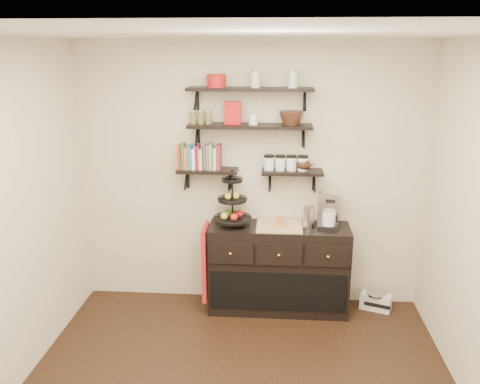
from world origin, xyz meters
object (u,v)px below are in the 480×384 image
object	(u,v)px
coffee_maker	(329,210)
radio	(376,301)
fruit_stand	(233,207)
sideboard	(278,268)

from	to	relation	value
coffee_maker	radio	bearing A→B (deg)	13.92
fruit_stand	coffee_maker	distance (m)	0.95
fruit_stand	radio	bearing A→B (deg)	2.08
sideboard	fruit_stand	world-z (taller)	fruit_stand
fruit_stand	coffee_maker	bearing A→B (deg)	1.28
coffee_maker	sideboard	bearing A→B (deg)	-166.55
fruit_stand	radio	distance (m)	1.78
sideboard	fruit_stand	distance (m)	0.79
fruit_stand	radio	size ratio (longest dim) A/B	1.62
coffee_maker	radio	distance (m)	1.12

